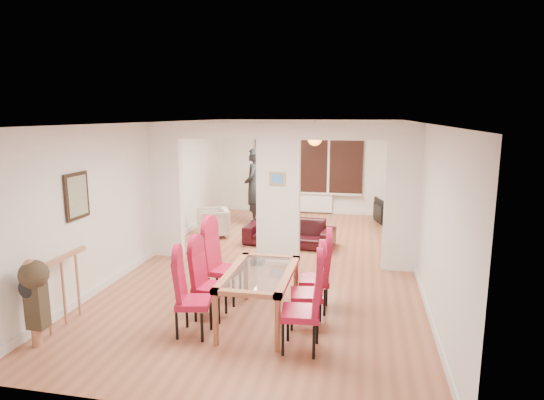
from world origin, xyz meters
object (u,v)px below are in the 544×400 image
(dining_table, at_px, (260,297))
(dining_chair_rc, at_px, (314,274))
(dining_chair_lb, at_px, (210,282))
(person, at_px, (254,187))
(bowl, at_px, (295,221))
(coffee_table, at_px, (302,227))
(armchair, at_px, (213,223))
(bottle, at_px, (295,217))
(dining_chair_la, at_px, (193,296))
(dining_chair_ra, at_px, (301,306))
(dining_chair_rb, at_px, (307,289))
(television, at_px, (377,212))
(dining_chair_lc, at_px, (225,265))
(sofa, at_px, (289,232))

(dining_table, relative_size, dining_chair_rc, 1.44)
(dining_chair_lb, height_order, person, person)
(bowl, bearing_deg, coffee_table, 22.35)
(armchair, xyz_separation_m, person, (0.64, 1.33, 0.64))
(coffee_table, distance_m, bottle, 0.33)
(dining_chair_rc, bearing_deg, dining_chair_la, -150.69)
(dining_chair_la, height_order, dining_chair_ra, dining_chair_ra)
(dining_chair_la, bearing_deg, bowl, 73.13)
(dining_chair_rb, xyz_separation_m, person, (-2.02, 5.35, 0.45))
(dining_chair_lb, distance_m, television, 6.44)
(coffee_table, bearing_deg, dining_chair_rc, -80.19)
(dining_chair_lc, xyz_separation_m, person, (-0.73, 4.78, 0.40))
(dining_chair_lb, distance_m, dining_chair_lc, 0.58)
(dining_table, relative_size, coffee_table, 1.42)
(armchair, distance_m, bowl, 1.92)
(dining_chair_la, relative_size, bowl, 4.59)
(dining_chair_la, distance_m, coffee_table, 5.39)
(dining_chair_rb, distance_m, coffee_table, 4.89)
(television, relative_size, coffee_table, 1.00)
(dining_chair_lc, distance_m, bowl, 4.21)
(dining_chair_rb, distance_m, person, 5.74)
(dining_chair_lc, relative_size, dining_chair_rc, 1.07)
(television, distance_m, coffee_table, 2.10)
(sofa, bearing_deg, dining_chair_lb, -91.61)
(dining_chair_la, bearing_deg, coffee_table, 71.41)
(dining_chair_ra, distance_m, bottle, 5.43)
(dining_chair_lb, height_order, dining_chair_rc, dining_chair_rc)
(dining_chair_lc, bearing_deg, sofa, 91.27)
(bowl, bearing_deg, dining_chair_lb, -95.22)
(dining_chair_rb, bearing_deg, armchair, 113.63)
(dining_chair_rb, distance_m, television, 6.07)
(dining_chair_lb, distance_m, dining_chair_ra, 1.46)
(person, height_order, bottle, person)
(person, distance_m, television, 3.19)
(dining_table, height_order, dining_chair_rc, dining_chair_rc)
(dining_chair_ra, bearing_deg, bowl, 93.99)
(dining_table, relative_size, bottle, 5.55)
(person, relative_size, bottle, 7.02)
(dining_chair_ra, height_order, armchair, dining_chair_ra)
(dining_table, xyz_separation_m, television, (1.66, 5.99, -0.05))
(dining_table, xyz_separation_m, bottle, (-0.26, 4.74, 0.03))
(bottle, bearing_deg, armchair, -158.45)
(dining_chair_rb, xyz_separation_m, sofa, (-0.83, 3.70, -0.24))
(dining_table, xyz_separation_m, person, (-1.39, 5.36, 0.61))
(person, bearing_deg, television, 97.12)
(dining_chair_rb, bearing_deg, television, 70.39)
(dining_chair_lc, bearing_deg, bowl, 93.85)
(television, relative_size, bottle, 3.92)
(dining_table, relative_size, dining_chair_lc, 1.35)
(dining_chair_lc, height_order, armchair, dining_chair_lc)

